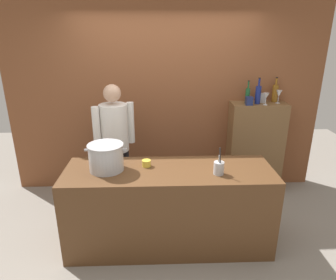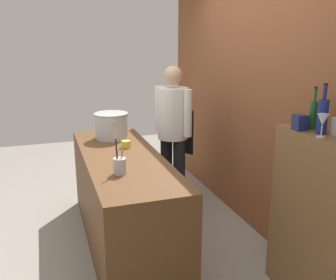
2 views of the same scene
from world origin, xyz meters
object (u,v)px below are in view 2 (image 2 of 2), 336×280
(stockpot_large, at_px, (111,126))
(wine_bottle_green, at_px, (313,114))
(wine_bottle_cobalt, at_px, (322,115))
(spice_tin_navy, at_px, (300,122))
(utensil_crock, at_px, (120,166))
(butter_jar, at_px, (126,144))
(wine_glass_wide, at_px, (323,121))
(chef, at_px, (173,127))

(stockpot_large, distance_m, wine_bottle_green, 2.14)
(wine_bottle_cobalt, xyz_separation_m, spice_tin_navy, (-0.14, -0.08, -0.07))
(utensil_crock, bearing_deg, butter_jar, 163.80)
(wine_bottle_green, xyz_separation_m, wine_glass_wide, (0.22, -0.10, 0.00))
(utensil_crock, xyz_separation_m, spice_tin_navy, (0.62, 1.20, 0.40))
(chef, relative_size, spice_tin_navy, 14.87)
(spice_tin_navy, bearing_deg, butter_jar, -143.49)
(butter_jar, xyz_separation_m, wine_bottle_green, (1.35, 1.10, 0.49))
(wine_glass_wide, relative_size, spice_tin_navy, 1.43)
(stockpot_large, xyz_separation_m, utensil_crock, (1.13, -0.14, -0.07))
(chef, distance_m, utensil_crock, 1.42)
(spice_tin_navy, bearing_deg, wine_bottle_green, 87.65)
(butter_jar, distance_m, spice_tin_navy, 1.72)
(wine_bottle_cobalt, bearing_deg, utensil_crock, -120.50)
(stockpot_large, relative_size, wine_bottle_cobalt, 1.21)
(stockpot_large, height_order, butter_jar, stockpot_large)
(butter_jar, xyz_separation_m, wine_glass_wide, (1.57, 1.00, 0.49))
(stockpot_large, relative_size, wine_bottle_green, 1.37)
(chef, bearing_deg, utensil_crock, 114.56)
(wine_glass_wide, bearing_deg, wine_bottle_cobalt, 141.28)
(utensil_crock, relative_size, wine_glass_wide, 1.82)
(wine_glass_wide, bearing_deg, wine_bottle_green, 154.93)
(chef, xyz_separation_m, wine_glass_wide, (1.98, 0.36, 0.46))
(wine_glass_wide, distance_m, spice_tin_navy, 0.23)
(wine_bottle_green, bearing_deg, utensil_crock, -115.36)
(stockpot_large, relative_size, wine_glass_wide, 2.63)
(wine_bottle_cobalt, bearing_deg, wine_bottle_green, 166.24)
(utensil_crock, distance_m, wine_bottle_green, 1.52)
(butter_jar, distance_m, wine_glass_wide, 1.92)
(wine_bottle_green, bearing_deg, wine_glass_wide, -25.07)
(chef, height_order, butter_jar, chef)
(chef, xyz_separation_m, butter_jar, (0.41, -0.64, -0.03))
(wine_bottle_green, height_order, wine_glass_wide, wine_bottle_green)
(chef, xyz_separation_m, stockpot_large, (0.01, -0.71, 0.07))
(wine_glass_wide, bearing_deg, stockpot_large, -151.57)
(stockpot_large, bearing_deg, wine_glass_wide, 28.43)
(butter_jar, bearing_deg, stockpot_large, -170.36)
(chef, distance_m, wine_bottle_green, 1.87)
(utensil_crock, distance_m, wine_glass_wide, 1.54)
(chef, relative_size, wine_glass_wide, 10.37)
(wine_glass_wide, height_order, spice_tin_navy, wine_glass_wide)
(utensil_crock, height_order, butter_jar, utensil_crock)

